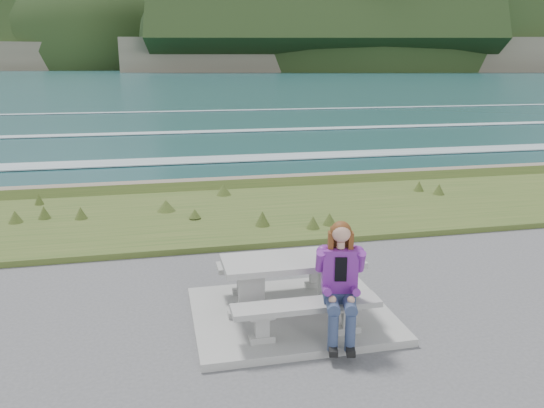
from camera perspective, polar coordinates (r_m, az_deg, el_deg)
The scene contains 9 objects.
concrete_slab at distance 7.23m, azimuth 2.11°, elevation -11.81°, with size 2.60×2.10×0.10m, color #9A9B96.
picnic_table at distance 6.96m, azimuth 2.16°, elevation -7.15°, with size 1.80×0.75×0.75m.
bench_landward at distance 6.44m, azimuth 3.73°, elevation -11.36°, with size 1.80×0.35×0.45m.
bench_seaward at distance 7.68m, azimuth 0.83°, elevation -6.85°, with size 1.80×0.35×0.45m.
grass_verge at distance 11.83m, azimuth -3.95°, elevation -1.29°, with size 160.00×4.50×0.22m, color #354F1D.
shore_drop at distance 14.61m, azimuth -5.65°, elevation 1.82°, with size 160.00×0.80×2.20m, color #665D4C.
ocean at distance 31.78m, azimuth -9.34°, elevation 5.63°, with size 1600.00×1600.00×0.09m.
headland_range at distance 447.98m, azimuth 13.47°, elevation 15.41°, with size 729.83×363.95×183.09m.
seated_woman at distance 6.36m, azimuth 7.35°, elevation -10.07°, with size 0.55×0.78×1.43m.
Camera 1 is at (-1.64, -6.24, 3.30)m, focal length 35.00 mm.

